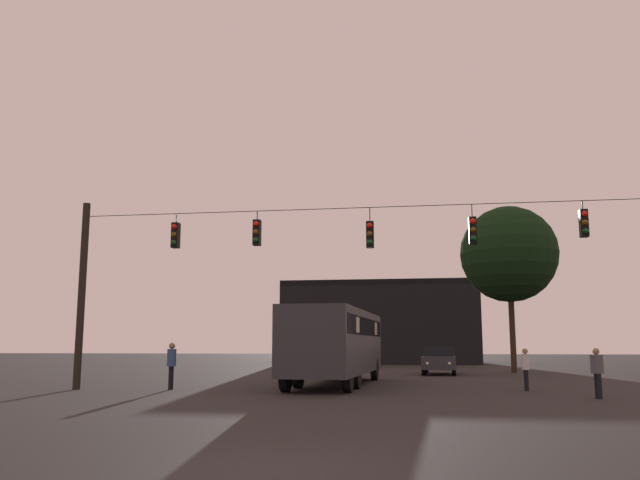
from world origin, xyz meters
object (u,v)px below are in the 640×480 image
at_px(pedestrian_crossing_center, 526,367).
at_px(pedestrian_crossing_right, 597,370).
at_px(car_near_right, 439,360).
at_px(pedestrian_crossing_left, 171,363).
at_px(tree_left_silhouette, 509,254).
at_px(city_bus, 337,339).

distance_m(pedestrian_crossing_center, pedestrian_crossing_right, 3.65).
xyz_separation_m(car_near_right, pedestrian_crossing_left, (-10.08, -14.12, 0.17)).
distance_m(pedestrian_crossing_left, tree_left_silhouette, 23.15).
bearing_deg(pedestrian_crossing_left, pedestrian_crossing_center, 6.31).
bearing_deg(pedestrian_crossing_left, tree_left_silhouette, 49.59).
xyz_separation_m(city_bus, pedestrian_crossing_right, (8.81, -5.52, -1.01)).
xyz_separation_m(car_near_right, pedestrian_crossing_center, (2.77, -12.70, 0.04)).
height_order(car_near_right, pedestrian_crossing_center, car_near_right).
bearing_deg(pedestrian_crossing_left, pedestrian_crossing_right, -7.25).
distance_m(city_bus, pedestrian_crossing_right, 10.45).
height_order(city_bus, pedestrian_crossing_left, city_bus).
bearing_deg(pedestrian_crossing_left, city_bus, 32.90).
distance_m(car_near_right, tree_left_silhouette, 8.17).
xyz_separation_m(city_bus, car_near_right, (4.40, 10.45, -1.07)).
bearing_deg(city_bus, tree_left_silhouette, 56.58).
relative_size(pedestrian_crossing_left, pedestrian_crossing_center, 1.14).
bearing_deg(pedestrian_crossing_center, tree_left_silhouette, 84.03).
height_order(car_near_right, pedestrian_crossing_right, pedestrian_crossing_right).
relative_size(city_bus, pedestrian_crossing_right, 7.23).
distance_m(city_bus, car_near_right, 11.39).
bearing_deg(city_bus, pedestrian_crossing_right, -32.06).
xyz_separation_m(pedestrian_crossing_right, tree_left_silhouette, (-0.01, 18.85, 6.18)).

